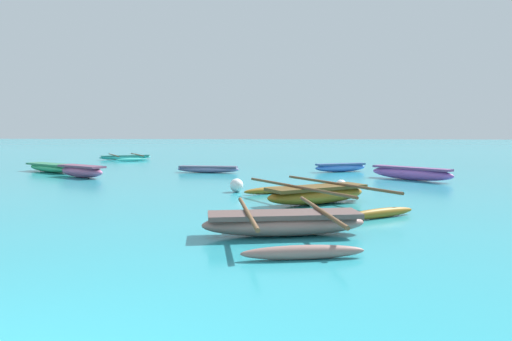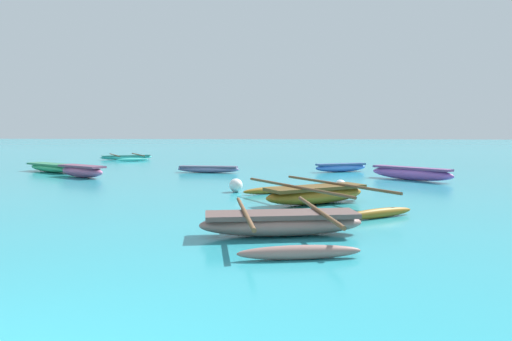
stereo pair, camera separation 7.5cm
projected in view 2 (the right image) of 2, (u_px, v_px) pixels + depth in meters
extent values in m
ellipsoid|color=#4A7ADE|center=(341.00, 168.00, 20.37)|extent=(2.48, 1.58, 0.38)
cube|color=#355087|center=(341.00, 164.00, 20.36)|extent=(2.29, 1.47, 0.08)
ellipsoid|color=#3BBA76|center=(53.00, 168.00, 20.20)|extent=(3.37, 2.47, 0.38)
cube|color=#2D734D|center=(52.00, 165.00, 20.19)|extent=(3.12, 2.30, 0.08)
ellipsoid|color=#44CBBD|center=(126.00, 157.00, 29.78)|extent=(3.07, 2.15, 0.28)
cube|color=#327C74|center=(126.00, 156.00, 29.77)|extent=(2.84, 2.00, 0.08)
cylinder|color=brown|center=(138.00, 155.00, 30.08)|extent=(2.25, 3.59, 0.07)
cylinder|color=brown|center=(115.00, 155.00, 29.45)|extent=(2.25, 3.59, 0.07)
ellipsoid|color=#44CBBD|center=(121.00, 156.00, 31.66)|extent=(1.72, 1.17, 0.20)
ellipsoid|color=#44CBBD|center=(132.00, 160.00, 27.90)|extent=(1.72, 1.17, 0.20)
ellipsoid|color=#906861|center=(282.00, 224.00, 7.76)|extent=(2.89, 1.31, 0.40)
cube|color=brown|center=(282.00, 215.00, 7.75)|extent=(2.67, 1.24, 0.08)
cylinder|color=brown|center=(318.00, 210.00, 7.81)|extent=(0.72, 2.91, 0.07)
cylinder|color=brown|center=(245.00, 212.00, 7.67)|extent=(0.72, 2.91, 0.07)
ellipsoid|color=#906861|center=(269.00, 214.00, 9.24)|extent=(1.75, 0.58, 0.20)
ellipsoid|color=#906861|center=(300.00, 252.00, 6.30)|extent=(1.75, 0.58, 0.20)
ellipsoid|color=#AC5AB8|center=(411.00, 174.00, 16.86)|extent=(2.74, 2.63, 0.48)
cube|color=#6B3E72|center=(411.00, 168.00, 16.84)|extent=(2.54, 2.44, 0.08)
ellipsoid|color=#AA5985|center=(82.00, 171.00, 17.83)|extent=(2.48, 1.77, 0.48)
cube|color=#6A3E56|center=(82.00, 166.00, 17.82)|extent=(2.29, 1.65, 0.08)
ellipsoid|color=#847DAB|center=(208.00, 169.00, 19.95)|extent=(2.80, 0.57, 0.30)
cube|color=#55516A|center=(208.00, 167.00, 19.94)|extent=(2.57, 0.54, 0.08)
ellipsoid|color=#90601A|center=(316.00, 195.00, 11.23)|extent=(2.77, 2.29, 0.44)
cube|color=brown|center=(316.00, 188.00, 11.21)|extent=(2.56, 2.13, 0.08)
cylinder|color=brown|center=(336.00, 184.00, 11.52)|extent=(2.56, 3.55, 0.07)
cylinder|color=brown|center=(295.00, 187.00, 10.90)|extent=(2.56, 3.55, 0.07)
ellipsoid|color=#90601A|center=(271.00, 190.00, 13.11)|extent=(1.59, 1.21, 0.20)
ellipsoid|color=#90601A|center=(379.00, 213.00, 9.36)|extent=(1.59, 1.21, 0.20)
sphere|color=white|center=(236.00, 185.00, 13.45)|extent=(0.40, 0.40, 0.40)
sphere|color=white|center=(341.00, 185.00, 13.74)|extent=(0.34, 0.34, 0.34)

